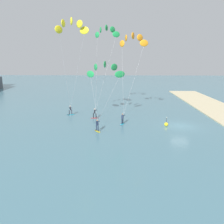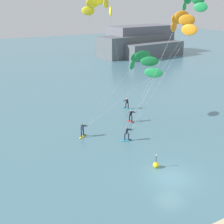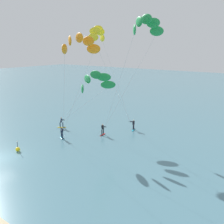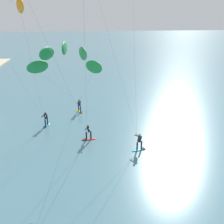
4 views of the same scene
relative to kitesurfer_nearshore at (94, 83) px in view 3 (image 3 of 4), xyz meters
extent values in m
plane|color=slate|center=(-4.37, -11.51, -7.86)|extent=(240.00, 240.00, 0.00)
ellipsoid|color=yellow|center=(-7.55, 0.57, -7.82)|extent=(1.45, 1.14, 0.08)
cube|color=black|center=(-7.21, 0.80, -7.77)|extent=(0.39, 0.40, 0.02)
cylinder|color=#192338|center=(-7.73, 0.45, -7.39)|extent=(0.14, 0.14, 0.78)
cylinder|color=#192338|center=(-7.37, 0.69, -7.39)|extent=(0.14, 0.14, 0.78)
cube|color=#192338|center=(-7.55, 0.57, -6.70)|extent=(0.43, 0.43, 0.63)
sphere|color=#9E7051|center=(-7.55, 0.57, -6.28)|extent=(0.20, 0.20, 0.20)
cylinder|color=black|center=(-7.00, 0.53, -6.55)|extent=(0.55, 0.07, 0.03)
cylinder|color=#192338|center=(-7.27, 0.66, -6.52)|extent=(0.60, 0.27, 0.15)
cylinder|color=#192338|center=(-7.28, 0.44, -6.52)|extent=(0.58, 0.35, 0.15)
ellipsoid|color=#1E9347|center=(0.08, -2.44, -0.52)|extent=(1.62, 1.81, 1.10)
ellipsoid|color=#1E9347|center=(0.15, -1.55, 0.62)|extent=(2.03, 1.24, 1.10)
ellipsoid|color=#1E9347|center=(0.27, -0.02, 1.07)|extent=(2.13, 0.48, 1.10)
ellipsoid|color=#1E9347|center=(0.38, 1.50, 0.62)|extent=(2.10, 0.96, 1.10)
ellipsoid|color=#1E9347|center=(0.45, 2.40, -0.52)|extent=(1.81, 1.62, 1.10)
cylinder|color=#B2B2B7|center=(-3.46, -0.96, -3.68)|extent=(7.10, 2.99, 5.74)
cylinder|color=#B2B2B7|center=(-3.28, 1.46, -3.68)|extent=(7.47, 1.89, 5.74)
ellipsoid|color=red|center=(-0.07, 1.73, -7.82)|extent=(0.60, 1.54, 0.08)
cube|color=black|center=(0.00, 1.32, -7.77)|extent=(0.33, 0.32, 0.02)
cylinder|color=black|center=(-0.11, 1.95, -7.39)|extent=(0.14, 0.14, 0.78)
cylinder|color=black|center=(-0.04, 1.51, -7.39)|extent=(0.14, 0.14, 0.78)
cube|color=black|center=(-0.07, 1.73, -6.70)|extent=(0.35, 0.37, 0.63)
sphere|color=beige|center=(-0.07, 1.73, -6.28)|extent=(0.20, 0.20, 0.20)
cylinder|color=black|center=(0.47, 1.62, -6.55)|extent=(0.54, 0.14, 0.03)
cylinder|color=black|center=(0.22, 1.78, -6.52)|extent=(0.61, 0.19, 0.15)
cylinder|color=black|center=(0.17, 1.57, -6.52)|extent=(0.55, 0.41, 0.15)
ellipsoid|color=#1E9347|center=(7.20, -1.68, 6.40)|extent=(1.14, 1.52, 1.10)
ellipsoid|color=#1E9347|center=(7.34, -1.02, 7.27)|extent=(1.50, 1.17, 1.10)
ellipsoid|color=#1E9347|center=(7.58, 0.12, 7.60)|extent=(1.63, 0.64, 1.10)
ellipsoid|color=#1E9347|center=(7.82, 1.25, 7.27)|extent=(1.63, 0.61, 1.10)
ellipsoid|color=#1E9347|center=(7.96, 1.92, 6.40)|extent=(1.52, 1.14, 1.10)
cylinder|color=#B2B2B7|center=(3.83, -0.03, -0.22)|extent=(6.76, 3.32, 12.66)
cylinder|color=#B2B2B7|center=(4.21, 1.77, -0.22)|extent=(7.51, 0.32, 12.66)
ellipsoid|color=#23ADD1|center=(-3.65, -2.90, -7.82)|extent=(1.52, 0.90, 0.08)
cube|color=black|center=(-3.27, -3.05, -7.77)|extent=(0.37, 0.37, 0.02)
cylinder|color=#192338|center=(-3.85, -2.81, -7.39)|extent=(0.14, 0.14, 0.78)
cylinder|color=#192338|center=(-3.45, -2.98, -7.39)|extent=(0.14, 0.14, 0.78)
cube|color=#192338|center=(-3.65, -2.90, -6.70)|extent=(0.41, 0.40, 0.63)
sphere|color=#9E7051|center=(-3.65, -2.90, -6.28)|extent=(0.20, 0.20, 0.20)
cylinder|color=black|center=(-3.12, -3.06, -6.55)|extent=(0.54, 0.19, 0.03)
cylinder|color=#192338|center=(-3.35, -2.87, -6.52)|extent=(0.61, 0.14, 0.15)
cylinder|color=#192338|center=(-3.42, -3.08, -6.52)|extent=(0.53, 0.45, 0.15)
ellipsoid|color=orange|center=(1.26, -6.32, 4.41)|extent=(1.04, 1.57, 1.10)
ellipsoid|color=orange|center=(1.46, -5.66, 5.28)|extent=(1.45, 1.27, 1.10)
ellipsoid|color=orange|center=(1.80, -4.54, 5.62)|extent=(1.63, 0.77, 1.10)
ellipsoid|color=orange|center=(2.14, -3.42, 5.28)|extent=(1.64, 0.48, 1.10)
ellipsoid|color=orange|center=(2.34, -2.77, 4.41)|extent=(1.57, 1.04, 1.10)
cylinder|color=#B2B2B7|center=(-0.93, -4.69, -1.22)|extent=(4.41, 3.28, 10.67)
cylinder|color=#B2B2B7|center=(-0.39, -2.91, -1.22)|extent=(5.47, 0.30, 10.67)
ellipsoid|color=#23ADD1|center=(2.32, 6.34, -7.82)|extent=(0.82, 1.54, 0.08)
cube|color=black|center=(2.19, 6.73, -7.77)|extent=(0.36, 0.36, 0.02)
cylinder|color=black|center=(2.39, 6.13, -7.39)|extent=(0.14, 0.14, 0.78)
cylinder|color=black|center=(2.25, 6.55, -7.39)|extent=(0.14, 0.14, 0.78)
cube|color=black|center=(2.32, 6.34, -6.70)|extent=(0.39, 0.40, 0.63)
sphere|color=beige|center=(2.32, 6.34, -6.28)|extent=(0.20, 0.20, 0.20)
cylinder|color=black|center=(1.80, 6.16, -6.55)|extent=(0.53, 0.20, 0.03)
cylinder|color=black|center=(2.09, 6.15, -6.52)|extent=(0.52, 0.46, 0.15)
cylinder|color=black|center=(2.02, 6.35, -6.52)|extent=(0.61, 0.12, 0.15)
ellipsoid|color=yellow|center=(-3.65, 6.26, 5.97)|extent=(1.57, 1.00, 1.10)
ellipsoid|color=yellow|center=(-3.44, 5.62, 6.83)|extent=(1.61, 0.43, 1.10)
ellipsoid|color=yellow|center=(-3.07, 4.53, 7.16)|extent=(1.61, 0.81, 1.10)
ellipsoid|color=yellow|center=(-2.70, 3.43, 6.83)|extent=(1.41, 1.29, 1.10)
ellipsoid|color=yellow|center=(-2.49, 2.79, 5.97)|extent=(1.00, 1.57, 1.10)
cylinder|color=#B2B2B7|center=(-0.93, 6.21, -0.44)|extent=(5.47, 0.12, 12.22)
cylinder|color=#B2B2B7|center=(-0.34, 4.48, -0.44)|extent=(4.31, 3.40, 12.22)
sphere|color=yellow|center=(-4.50, -9.38, -7.58)|extent=(0.56, 0.56, 0.56)
cylinder|color=#262628|center=(-4.50, -9.38, -6.95)|extent=(0.06, 0.06, 0.70)
sphere|color=#F2F2CC|center=(-4.50, -9.38, -6.54)|extent=(0.12, 0.12, 0.12)
camera|label=1|loc=(-38.36, -2.53, 1.70)|focal=37.69mm
camera|label=2|loc=(-21.03, -29.63, 7.06)|focal=49.46mm
camera|label=3|loc=(22.70, -26.35, 4.64)|focal=41.81mm
camera|label=4|loc=(23.15, 2.24, 4.34)|focal=42.30mm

